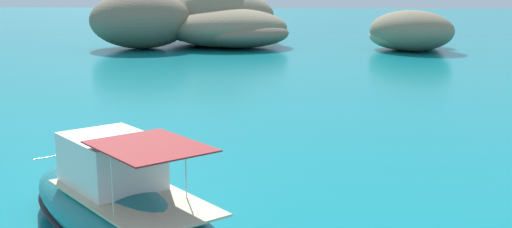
# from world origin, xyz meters

# --- Properties ---
(islet_large) EXTENTS (27.45, 26.31, 7.29)m
(islet_large) POSITION_xyz_m (-10.55, 70.13, 3.12)
(islet_large) COLOR #84755B
(islet_large) RESTS_ON ground
(islet_small) EXTENTS (12.56, 14.07, 4.54)m
(islet_small) POSITION_xyz_m (13.98, 66.09, 1.91)
(islet_small) COLOR #84755B
(islet_small) RESTS_ON ground
(motorboat_teal) EXTENTS (9.33, 9.63, 3.23)m
(motorboat_teal) POSITION_xyz_m (-2.97, 9.95, 1.02)
(motorboat_teal) COLOR #19727A
(motorboat_teal) RESTS_ON ground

